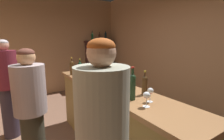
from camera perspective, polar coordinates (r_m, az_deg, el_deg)
wall_back at (r=5.33m, az=-23.72°, el=7.85°), size 4.96×0.12×2.95m
wall_right at (r=3.86m, az=26.93°, el=6.98°), size 0.12×6.57×2.95m
bar_counter at (r=2.43m, az=-0.26°, el=-17.03°), size 0.56×2.73×1.01m
display_cabinet at (r=5.69m, az=-4.42°, el=2.32°), size 0.95×0.38×1.60m
wine_bottle_merlot at (r=1.91m, az=11.19°, el=-4.87°), size 0.06×0.06×0.28m
wine_bottle_rose at (r=3.02m, az=-13.68°, el=0.96°), size 0.07×0.07×0.31m
wine_bottle_riesling at (r=1.72m, az=7.02°, el=-5.27°), size 0.07×0.07×0.35m
wine_bottle_chardonnay at (r=3.05m, az=-10.99°, el=0.89°), size 0.06×0.06×0.28m
wine_glass_front at (r=2.32m, az=1.71°, el=-2.76°), size 0.08×0.08×0.12m
wine_glass_mid at (r=1.70m, az=13.10°, el=-7.31°), size 0.06×0.06×0.15m
wine_glass_rear at (r=1.58m, az=11.85°, el=-8.76°), size 0.07×0.07×0.15m
wine_glass_spare at (r=2.18m, az=2.24°, el=-3.10°), size 0.06×0.06×0.15m
flower_arrangement at (r=2.82m, az=-6.18°, el=0.94°), size 0.13×0.14×0.39m
cheese_plate at (r=2.97m, az=-8.81°, el=-1.62°), size 0.14×0.14×0.01m
display_bottle_left at (r=5.53m, az=-6.83°, el=11.37°), size 0.08×0.08×0.32m
display_bottle_midleft at (r=5.65m, az=-4.37°, el=11.35°), size 0.06×0.06×0.31m
display_bottle_center at (r=5.77m, az=-2.26°, el=11.58°), size 0.08×0.08×0.34m
patron_in_grey at (r=3.20m, az=-32.43°, el=-4.50°), size 0.35×0.35×1.63m
patron_by_cabinet at (r=2.22m, az=-26.18°, el=-11.59°), size 0.37×0.37×1.53m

